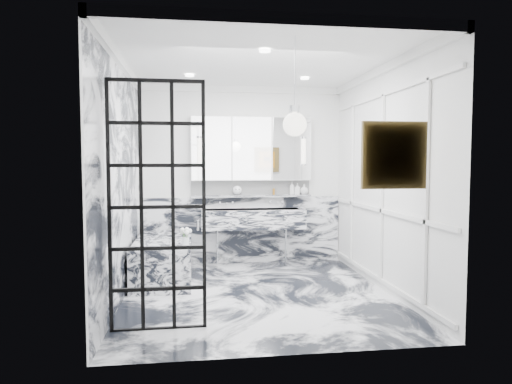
{
  "coord_description": "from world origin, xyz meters",
  "views": [
    {
      "loc": [
        -0.75,
        -5.43,
        1.61
      ],
      "look_at": [
        0.06,
        0.5,
        1.22
      ],
      "focal_mm": 32.0,
      "sensor_mm": 36.0,
      "label": 1
    }
  ],
  "objects": [
    {
      "name": "wall_front",
      "position": [
        0.0,
        -1.8,
        1.4
      ],
      "size": [
        3.6,
        0.0,
        3.6
      ],
      "primitive_type": "plane",
      "rotation": [
        -1.57,
        0.0,
        0.0
      ],
      "color": "white",
      "rests_on": "floor"
    },
    {
      "name": "crittall_door",
      "position": [
        -1.1,
        -1.05,
        1.18
      ],
      "size": [
        0.88,
        0.05,
        2.37
      ],
      "primitive_type": null,
      "rotation": [
        0.0,
        0.0,
        0.01
      ],
      "color": "black",
      "rests_on": "floor"
    },
    {
      "name": "ledge",
      "position": [
        0.15,
        1.72,
        1.07
      ],
      "size": [
        1.9,
        0.14,
        0.04
      ],
      "primitive_type": "cube",
      "color": "silver",
      "rests_on": "wall_back"
    },
    {
      "name": "sconce_left",
      "position": [
        -0.67,
        1.63,
        1.78
      ],
      "size": [
        0.07,
        0.07,
        0.4
      ],
      "primitive_type": "cylinder",
      "color": "white",
      "rests_on": "mirror_cabinet"
    },
    {
      "name": "floor",
      "position": [
        0.0,
        0.0,
        0.0
      ],
      "size": [
        3.6,
        3.6,
        0.0
      ],
      "primitive_type": "plane",
      "color": "white",
      "rests_on": "ground"
    },
    {
      "name": "trough_sink",
      "position": [
        0.15,
        1.55,
        0.73
      ],
      "size": [
        1.6,
        0.45,
        0.3
      ],
      "primitive_type": "cube",
      "color": "silver",
      "rests_on": "wall_back"
    },
    {
      "name": "wall_right",
      "position": [
        1.6,
        0.0,
        1.4
      ],
      "size": [
        0.0,
        3.6,
        3.6
      ],
      "primitive_type": "plane",
      "rotation": [
        1.57,
        0.0,
        -1.57
      ],
      "color": "white",
      "rests_on": "floor"
    },
    {
      "name": "sconce_right",
      "position": [
        0.97,
        1.63,
        1.78
      ],
      "size": [
        0.07,
        0.07,
        0.4
      ],
      "primitive_type": "cylinder",
      "color": "white",
      "rests_on": "mirror_cabinet"
    },
    {
      "name": "wall_left",
      "position": [
        -1.6,
        0.0,
        1.4
      ],
      "size": [
        0.0,
        3.6,
        3.6
      ],
      "primitive_type": "plane",
      "rotation": [
        1.57,
        0.0,
        1.57
      ],
      "color": "white",
      "rests_on": "floor"
    },
    {
      "name": "artwork",
      "position": [
        0.93,
        -1.76,
        1.67
      ],
      "size": [
        0.47,
        0.05,
        0.47
      ],
      "primitive_type": "cube",
      "color": "#BB7B13",
      "rests_on": "wall_front"
    },
    {
      "name": "soap_bottle_b",
      "position": [
        0.89,
        1.71,
        1.18
      ],
      "size": [
        0.1,
        0.11,
        0.18
      ],
      "primitive_type": "imported",
      "rotation": [
        0.0,
        0.0,
        -0.34
      ],
      "color": "#4C4C51",
      "rests_on": "ledge"
    },
    {
      "name": "panel_molding",
      "position": [
        1.58,
        0.0,
        1.3
      ],
      "size": [
        0.03,
        3.4,
        2.3
      ],
      "primitive_type": "cube",
      "color": "white",
      "rests_on": "floor"
    },
    {
      "name": "face_pot",
      "position": [
        -0.08,
        1.71,
        1.17
      ],
      "size": [
        0.15,
        0.15,
        0.15
      ],
      "primitive_type": "sphere",
      "color": "white",
      "rests_on": "ledge"
    },
    {
      "name": "pendant_light",
      "position": [
        0.16,
        -1.32,
        1.95
      ],
      "size": [
        0.22,
        0.22,
        0.22
      ],
      "primitive_type": "sphere",
      "color": "white",
      "rests_on": "ceiling"
    },
    {
      "name": "wall_back",
      "position": [
        0.0,
        1.8,
        1.4
      ],
      "size": [
        3.6,
        0.0,
        3.6
      ],
      "primitive_type": "plane",
      "rotation": [
        1.57,
        0.0,
        0.0
      ],
      "color": "white",
      "rests_on": "floor"
    },
    {
      "name": "mirror_cabinet",
      "position": [
        0.15,
        1.73,
        1.82
      ],
      "size": [
        1.9,
        0.16,
        1.0
      ],
      "primitive_type": "cube",
      "color": "white",
      "rests_on": "wall_back"
    },
    {
      "name": "soap_bottle_c",
      "position": [
        1.0,
        1.71,
        1.17
      ],
      "size": [
        0.15,
        0.15,
        0.17
      ],
      "primitive_type": "imported",
      "rotation": [
        0.0,
        0.0,
        -0.17
      ],
      "color": "silver",
      "rests_on": "ledge"
    },
    {
      "name": "marble_clad_left",
      "position": [
        -1.59,
        0.0,
        1.34
      ],
      "size": [
        0.02,
        3.56,
        2.68
      ],
      "primitive_type": "cube",
      "color": "white",
      "rests_on": "floor"
    },
    {
      "name": "subway_tile",
      "position": [
        0.15,
        1.78,
        1.21
      ],
      "size": [
        1.9,
        0.03,
        0.23
      ],
      "primitive_type": "cube",
      "color": "white",
      "rests_on": "wall_back"
    },
    {
      "name": "amber_bottle",
      "position": [
        0.51,
        1.71,
        1.14
      ],
      "size": [
        0.04,
        0.04,
        0.1
      ],
      "primitive_type": "cylinder",
      "color": "#8C5919",
      "rests_on": "ledge"
    },
    {
      "name": "marble_clad_back",
      "position": [
        0.0,
        1.78,
        0.53
      ],
      "size": [
        3.18,
        0.05,
        1.05
      ],
      "primitive_type": "cube",
      "color": "white",
      "rests_on": "floor"
    },
    {
      "name": "flower_vase",
      "position": [
        -0.86,
        0.29,
        0.61
      ],
      "size": [
        0.09,
        0.09,
        0.12
      ],
      "primitive_type": "cylinder",
      "color": "silver",
      "rests_on": "bathtub"
    },
    {
      "name": "bathtub",
      "position": [
        -1.18,
        0.9,
        0.28
      ],
      "size": [
        0.75,
        1.65,
        0.55
      ],
      "primitive_type": "cube",
      "color": "silver",
      "rests_on": "floor"
    },
    {
      "name": "ceiling",
      "position": [
        0.0,
        0.0,
        2.8
      ],
      "size": [
        3.6,
        3.6,
        0.0
      ],
      "primitive_type": "plane",
      "rotation": [
        3.14,
        0.0,
        0.0
      ],
      "color": "white",
      "rests_on": "wall_back"
    },
    {
      "name": "soap_bottle_a",
      "position": [
        0.8,
        1.71,
        1.19
      ],
      "size": [
        0.09,
        0.09,
        0.21
      ],
      "primitive_type": "imported",
      "rotation": [
        0.0,
        0.0,
        0.15
      ],
      "color": "#8C5919",
      "rests_on": "ledge"
    }
  ]
}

